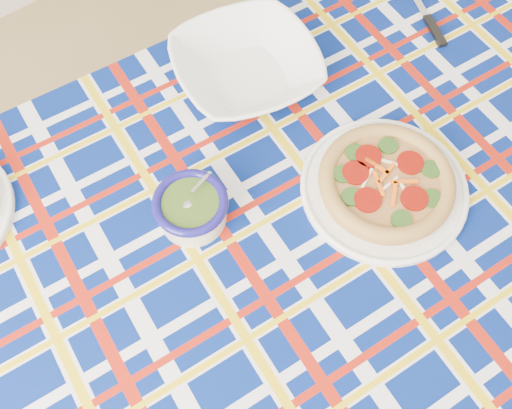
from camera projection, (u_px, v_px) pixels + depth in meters
floor at (344, 370)px, 1.74m from camera, size 4.00×4.00×0.00m
dining_table at (301, 242)px, 1.14m from camera, size 1.81×1.23×0.81m
tablecloth at (302, 237)px, 1.12m from camera, size 1.85×1.27×0.11m
main_focaccia_plate at (386, 182)px, 1.07m from camera, size 0.36×0.36×0.06m
pesto_bowl at (191, 207)px, 1.04m from camera, size 0.16×0.16×0.08m
serving_bowl at (246, 67)px, 1.20m from camera, size 0.36×0.36×0.07m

